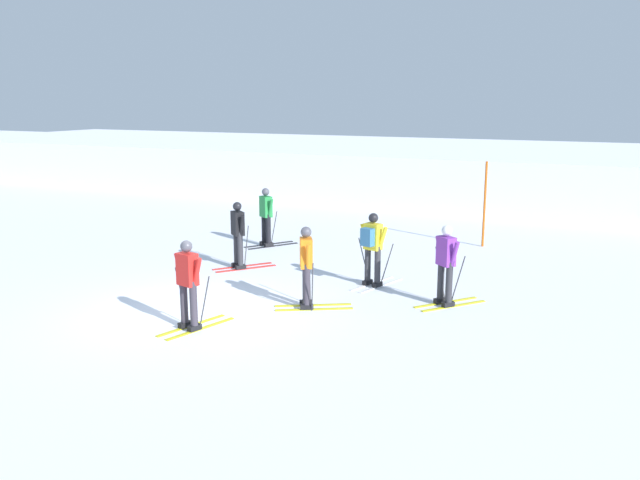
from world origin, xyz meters
TOP-DOWN VIEW (x-y plane):
  - ground_plane at (0.00, 0.00)m, footprint 120.00×120.00m
  - far_snow_ridge at (0.00, 18.54)m, footprint 80.00×8.77m
  - skier_red at (0.55, -0.88)m, footprint 0.97×1.64m
  - skier_purple at (4.47, 2.59)m, footprint 1.28×1.48m
  - skier_yellow at (2.59, 3.28)m, footprint 0.97×1.64m
  - skier_black at (-1.05, 3.38)m, footprint 1.28×1.49m
  - skier_orange at (1.94, 1.22)m, footprint 1.57×1.13m
  - skier_green at (-1.71, 5.94)m, footprint 1.18×1.54m
  - trail_marker_pole at (4.02, 8.59)m, footprint 0.07×0.07m

SIDE VIEW (x-z plane):
  - ground_plane at x=0.00m, z-range 0.00..0.00m
  - skier_green at x=-1.71m, z-range 0.06..1.77m
  - skier_orange at x=1.94m, z-range 0.06..1.77m
  - skier_red at x=0.55m, z-range 0.06..1.77m
  - skier_purple at x=4.47m, z-range 0.06..1.77m
  - skier_black at x=-1.05m, z-range 0.06..1.77m
  - skier_yellow at x=2.59m, z-range 0.10..1.81m
  - far_snow_ridge at x=0.00m, z-range 0.00..1.96m
  - trail_marker_pole at x=4.02m, z-range 0.00..2.48m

